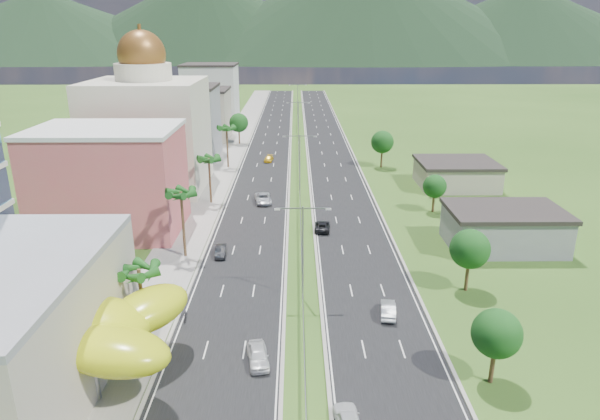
{
  "coord_description": "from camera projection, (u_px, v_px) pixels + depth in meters",
  "views": [
    {
      "loc": [
        -0.75,
        -43.66,
        28.95
      ],
      "look_at": [
        -0.21,
        20.57,
        7.0
      ],
      "focal_mm": 32.0,
      "sensor_mm": 36.0,
      "label": 1
    }
  ],
  "objects": [
    {
      "name": "car_silver_mid_left",
      "position": [
        263.0,
        198.0,
        92.89
      ],
      "size": [
        3.36,
        5.93,
        1.56
      ],
      "primitive_type": "imported",
      "rotation": [
        0.0,
        0.0,
        0.14
      ],
      "color": "#B8BBC1",
      "rests_on": "road_left"
    },
    {
      "name": "streetlight_median_c",
      "position": [
        300.0,
        158.0,
        95.81
      ],
      "size": [
        6.04,
        0.25,
        11.0
      ],
      "color": "gray",
      "rests_on": "ground"
    },
    {
      "name": "palm_tree_c",
      "position": [
        181.0,
        196.0,
        68.63
      ],
      "size": [
        3.6,
        3.6,
        9.6
      ],
      "color": "#47301C",
      "rests_on": "ground"
    },
    {
      "name": "palm_tree_e",
      "position": [
        227.0,
        130.0,
        114.11
      ],
      "size": [
        3.6,
        3.6,
        9.4
      ],
      "color": "#47301C",
      "rests_on": "ground"
    },
    {
      "name": "median_guardrail",
      "position": [
        299.0,
        162.0,
        118.6
      ],
      "size": [
        0.1,
        216.06,
        0.76
      ],
      "color": "gray",
      "rests_on": "ground"
    },
    {
      "name": "road_left",
      "position": [
        269.0,
        148.0,
        135.78
      ],
      "size": [
        11.0,
        260.0,
        0.04
      ],
      "primitive_type": "cube",
      "color": "black",
      "rests_on": "ground"
    },
    {
      "name": "lime_canopy",
      "position": [
        69.0,
        327.0,
        45.12
      ],
      "size": [
        18.0,
        15.0,
        7.4
      ],
      "color": "#B4BF12",
      "rests_on": "ground"
    },
    {
      "name": "car_dark_far_right",
      "position": [
        322.0,
        226.0,
        80.29
      ],
      "size": [
        2.59,
        4.94,
        1.33
      ],
      "primitive_type": "imported",
      "rotation": [
        0.0,
        0.0,
        3.06
      ],
      "color": "black",
      "rests_on": "road_right"
    },
    {
      "name": "leafy_tree_rd",
      "position": [
        382.0,
        142.0,
        115.26
      ],
      "size": [
        4.9,
        4.9,
        8.05
      ],
      "color": "#47301C",
      "rests_on": "ground"
    },
    {
      "name": "mountain_ridge",
      "position": [
        363.0,
        62.0,
        476.97
      ],
      "size": [
        860.0,
        140.0,
        90.0
      ],
      "primitive_type": null,
      "color": "black",
      "rests_on": "ground"
    },
    {
      "name": "motorcycle",
      "position": [
        185.0,
        314.0,
        55.59
      ],
      "size": [
        0.91,
        2.16,
        1.34
      ],
      "primitive_type": "imported",
      "rotation": [
        0.0,
        0.0,
        0.13
      ],
      "color": "black",
      "rests_on": "road_left"
    },
    {
      "name": "car_yellow_far_left",
      "position": [
        269.0,
        159.0,
        121.76
      ],
      "size": [
        2.22,
        4.41,
        1.23
      ],
      "primitive_type": "imported",
      "rotation": [
        0.0,
        0.0,
        -0.12
      ],
      "color": "gold",
      "rests_on": "road_left"
    },
    {
      "name": "car_white_near_left",
      "position": [
        258.0,
        355.0,
        48.44
      ],
      "size": [
        2.49,
        4.68,
        1.52
      ],
      "primitive_type": "imported",
      "rotation": [
        0.0,
        0.0,
        0.16
      ],
      "color": "silver",
      "rests_on": "road_left"
    },
    {
      "name": "streetlight_median_b",
      "position": [
        303.0,
        244.0,
        57.96
      ],
      "size": [
        6.04,
        0.25,
        11.0
      ],
      "color": "gray",
      "rests_on": "ground"
    },
    {
      "name": "shed_near",
      "position": [
        504.0,
        230.0,
        73.75
      ],
      "size": [
        15.0,
        10.0,
        5.0
      ],
      "primitive_type": "cube",
      "color": "gray",
      "rests_on": "ground"
    },
    {
      "name": "sidewalk_left",
      "position": [
        232.0,
        148.0,
        135.69
      ],
      "size": [
        7.0,
        260.0,
        0.12
      ],
      "primitive_type": "cube",
      "color": "gray",
      "rests_on": "ground"
    },
    {
      "name": "leafy_tree_ra",
      "position": [
        497.0,
        334.0,
        44.53
      ],
      "size": [
        4.2,
        4.2,
        6.9
      ],
      "color": "#47301C",
      "rests_on": "ground"
    },
    {
      "name": "domed_building",
      "position": [
        148.0,
        128.0,
        98.83
      ],
      "size": [
        20.0,
        20.0,
        28.7
      ],
      "color": "beige",
      "rests_on": "ground"
    },
    {
      "name": "midrise_grey",
      "position": [
        182.0,
        123.0,
        123.58
      ],
      "size": [
        16.0,
        15.0,
        16.0
      ],
      "primitive_type": "cube",
      "color": "gray",
      "rests_on": "ground"
    },
    {
      "name": "palm_tree_d",
      "position": [
        209.0,
        161.0,
        90.7
      ],
      "size": [
        3.6,
        3.6,
        8.6
      ],
      "color": "#47301C",
      "rests_on": "ground"
    },
    {
      "name": "pink_shophouse",
      "position": [
        110.0,
        182.0,
        78.31
      ],
      "size": [
        20.0,
        15.0,
        15.0
      ],
      "primitive_type": "cube",
      "color": "#D1555C",
      "rests_on": "ground"
    },
    {
      "name": "road_right",
      "position": [
        328.0,
        148.0,
        135.9
      ],
      "size": [
        11.0,
        260.0,
        0.04
      ],
      "primitive_type": "cube",
      "color": "black",
      "rests_on": "ground"
    },
    {
      "name": "leafy_tree_rb",
      "position": [
        470.0,
        249.0,
        60.51
      ],
      "size": [
        4.55,
        4.55,
        7.47
      ],
      "color": "#47301C",
      "rests_on": "ground"
    },
    {
      "name": "palm_tree_b",
      "position": [
        139.0,
        274.0,
        50.17
      ],
      "size": [
        3.6,
        3.6,
        8.1
      ],
      "color": "#47301C",
      "rests_on": "ground"
    },
    {
      "name": "shed_far",
      "position": [
        456.0,
        175.0,
        102.25
      ],
      "size": [
        14.0,
        12.0,
        4.4
      ],
      "primitive_type": "cube",
      "color": "#B6AD96",
      "rests_on": "ground"
    },
    {
      "name": "leafy_tree_lfar",
      "position": [
        239.0,
        123.0,
        138.65
      ],
      "size": [
        4.9,
        4.9,
        8.05
      ],
      "color": "#47301C",
      "rests_on": "ground"
    },
    {
      "name": "streetlight_median_d",
      "position": [
        298.0,
        118.0,
        138.39
      ],
      "size": [
        6.04,
        0.25,
        11.0
      ],
      "color": "gray",
      "rests_on": "ground"
    },
    {
      "name": "streetlight_median_e",
      "position": [
        298.0,
        97.0,
        180.98
      ],
      "size": [
        6.04,
        0.25,
        11.0
      ],
      "color": "gray",
      "rests_on": "ground"
    },
    {
      "name": "car_dark_left",
      "position": [
        221.0,
        251.0,
        71.37
      ],
      "size": [
        1.65,
        4.02,
        1.3
      ],
      "primitive_type": "imported",
      "rotation": [
        0.0,
        0.0,
        0.07
      ],
      "color": "black",
      "rests_on": "road_left"
    },
    {
      "name": "midrise_white",
      "position": [
        211.0,
        96.0,
        165.84
      ],
      "size": [
        16.0,
        15.0,
        18.0
      ],
      "primitive_type": "cube",
      "color": "silver",
      "rests_on": "ground"
    },
    {
      "name": "car_silver_right",
      "position": [
        388.0,
        309.0,
        56.47
      ],
      "size": [
        2.08,
        4.46,
        1.42
      ],
      "primitive_type": "imported",
      "rotation": [
        0.0,
        0.0,
        3.0
      ],
      "color": "#B8BBC0",
      "rests_on": "road_right"
    },
    {
      "name": "leafy_tree_rc",
      "position": [
        435.0,
        186.0,
        87.29
      ],
      "size": [
        3.85,
        3.85,
        6.33
      ],
      "color": "#47301C",
      "rests_on": "ground"
    },
    {
      "name": "midrise_beige",
      "position": [
        199.0,
        115.0,
        144.88
      ],
      "size": [
        16.0,
        15.0,
        13.0
      ],
      "primitive_type": "cube",
      "color": "#B6AD96",
      "rests_on": "ground"
    },
    {
      "name": "ground",
      "position": [
        304.0,
        350.0,
        50.68
      ],
      "size": [
        500.0,
        500.0,
        0.0
      ],
      "primitive_type": "plane",
      "color": "#2D5119",
      "rests_on": "ground"
    }
  ]
}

